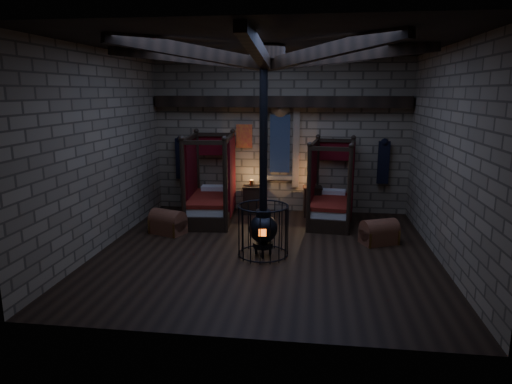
# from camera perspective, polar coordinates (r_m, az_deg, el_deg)

# --- Properties ---
(room) EXTENTS (7.02, 7.02, 4.29)m
(room) POSITION_cam_1_polar(r_m,az_deg,el_deg) (9.26, 1.45, 15.09)
(room) COLOR black
(room) RESTS_ON ground
(bed_left) EXTENTS (1.29, 2.20, 2.21)m
(bed_left) POSITION_cam_1_polar(r_m,az_deg,el_deg) (12.01, -5.64, -0.93)
(bed_left) COLOR black
(bed_left) RESTS_ON ground
(bed_right) EXTENTS (1.24, 2.08, 2.08)m
(bed_right) POSITION_cam_1_polar(r_m,az_deg,el_deg) (11.89, 9.39, -1.34)
(bed_right) COLOR black
(bed_right) RESTS_ON ground
(trunk_left) EXTENTS (0.93, 0.77, 0.59)m
(trunk_left) POSITION_cam_1_polar(r_m,az_deg,el_deg) (11.08, -10.97, -3.78)
(trunk_left) COLOR brown
(trunk_left) RESTS_ON ground
(trunk_right) EXTENTS (0.90, 0.76, 0.57)m
(trunk_right) POSITION_cam_1_polar(r_m,az_deg,el_deg) (10.53, 15.14, -4.92)
(trunk_right) COLOR brown
(trunk_right) RESTS_ON ground
(nightstand_left) EXTENTS (0.52, 0.50, 0.95)m
(nightstand_left) POSITION_cam_1_polar(r_m,az_deg,el_deg) (12.59, -0.56, -0.92)
(nightstand_left) COLOR black
(nightstand_left) RESTS_ON ground
(nightstand_right) EXTENTS (0.55, 0.53, 0.88)m
(nightstand_right) POSITION_cam_1_polar(r_m,az_deg,el_deg) (12.46, 7.04, -1.11)
(nightstand_right) COLOR black
(nightstand_right) RESTS_ON ground
(stove) EXTENTS (1.04, 1.04, 4.05)m
(stove) POSITION_cam_1_polar(r_m,az_deg,el_deg) (9.33, 0.90, -4.25)
(stove) COLOR black
(stove) RESTS_ON ground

